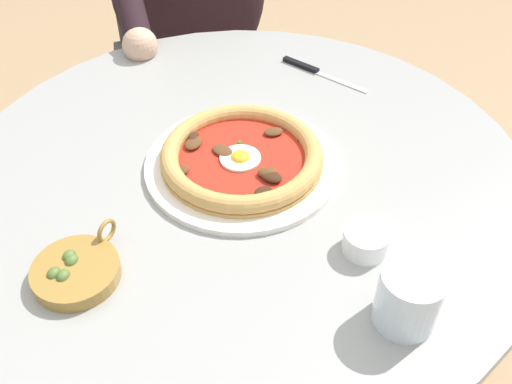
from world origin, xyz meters
TOP-DOWN VIEW (x-y plane):
  - dining_table at (0.00, 0.00)m, footprint 0.89×0.89m
  - pizza_on_plate at (0.00, 0.00)m, footprint 0.30×0.30m
  - water_glass at (0.19, 0.28)m, footprint 0.08×0.08m
  - steak_knife at (-0.31, 0.02)m, footprint 0.07×0.18m
  - ramekin_capers at (0.10, 0.21)m, footprint 0.06×0.06m
  - olive_pan at (0.27, -0.12)m, footprint 0.14×0.11m
  - diner_person at (-0.58, -0.36)m, footprint 0.58×0.44m
  - cafe_chair_diner at (-0.71, -0.44)m, footprint 0.60×0.60m

SIDE VIEW (x-z plane):
  - cafe_chair_diner at x=-0.71m, z-range 0.08..0.94m
  - diner_person at x=-0.58m, z-range -0.06..1.12m
  - dining_table at x=0.00m, z-range 0.21..0.92m
  - steak_knife at x=-0.31m, z-range 0.72..0.73m
  - olive_pan at x=0.27m, z-range 0.71..0.75m
  - pizza_on_plate at x=0.00m, z-range 0.72..0.75m
  - ramekin_capers at x=0.10m, z-range 0.72..0.75m
  - water_glass at x=0.19m, z-range 0.71..0.79m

